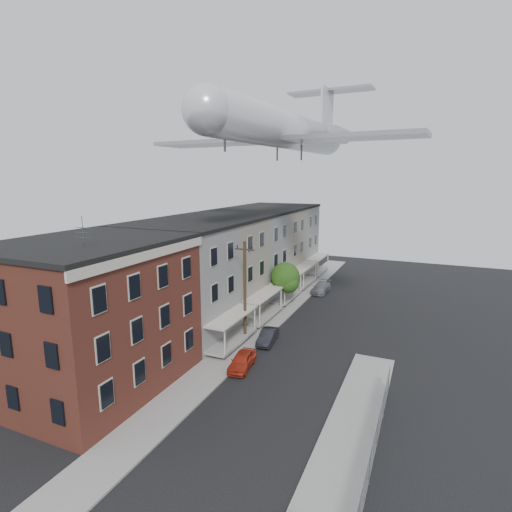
% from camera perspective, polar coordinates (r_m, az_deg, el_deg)
% --- Properties ---
extents(sidewalk_left, '(3.00, 62.00, 0.12)m').
position_cam_1_polar(sidewalk_left, '(41.50, 2.14, -8.96)').
color(sidewalk_left, gray).
rests_on(sidewalk_left, ground).
extents(sidewalk_right, '(3.00, 26.00, 0.12)m').
position_cam_1_polar(sidewalk_right, '(23.43, 12.11, -26.72)').
color(sidewalk_right, gray).
rests_on(sidewalk_right, ground).
extents(curb_left, '(0.15, 62.00, 0.14)m').
position_cam_1_polar(curb_left, '(41.02, 4.05, -9.21)').
color(curb_left, gray).
rests_on(curb_left, ground).
extents(curb_right, '(0.15, 26.00, 0.14)m').
position_cam_1_polar(curb_right, '(23.67, 8.28, -26.10)').
color(curb_right, gray).
rests_on(curb_right, ground).
extents(corner_building, '(10.31, 12.30, 12.15)m').
position_cam_1_polar(corner_building, '(29.74, -22.41, -7.70)').
color(corner_building, '#361911').
rests_on(corner_building, ground).
extents(row_house_a, '(11.98, 7.00, 10.30)m').
position_cam_1_polar(row_house_a, '(36.61, -11.68, -3.64)').
color(row_house_a, slate).
rests_on(row_house_a, ground).
extents(row_house_b, '(11.98, 7.00, 10.30)m').
position_cam_1_polar(row_house_b, '(42.33, -6.23, -1.45)').
color(row_house_b, '#6D6356').
rests_on(row_house_b, ground).
extents(row_house_c, '(11.98, 7.00, 10.30)m').
position_cam_1_polar(row_house_c, '(48.39, -2.11, 0.21)').
color(row_house_c, slate).
rests_on(row_house_c, ground).
extents(row_house_d, '(11.98, 7.00, 10.30)m').
position_cam_1_polar(row_house_d, '(54.68, 1.07, 1.50)').
color(row_house_d, '#6D6356').
rests_on(row_house_d, ground).
extents(row_house_e, '(11.98, 7.00, 10.30)m').
position_cam_1_polar(row_house_e, '(61.12, 3.60, 2.51)').
color(row_house_e, slate).
rests_on(row_house_e, ground).
extents(chainlink_fence, '(0.06, 18.06, 1.90)m').
position_cam_1_polar(chainlink_fence, '(21.92, 15.93, -26.89)').
color(chainlink_fence, gray).
rests_on(chainlink_fence, ground).
extents(utility_pole, '(1.80, 0.26, 9.00)m').
position_cam_1_polar(utility_pole, '(34.86, -1.60, -4.93)').
color(utility_pole, black).
rests_on(utility_pole, ground).
extents(street_tree, '(3.22, 3.20, 5.20)m').
position_cam_1_polar(street_tree, '(43.93, 4.33, -3.20)').
color(street_tree, black).
rests_on(street_tree, ground).
extents(car_near, '(1.92, 3.84, 1.25)m').
position_cam_1_polar(car_near, '(31.46, -1.99, -14.69)').
color(car_near, '#B12B16').
rests_on(car_near, ground).
extents(car_mid, '(1.64, 3.69, 1.18)m').
position_cam_1_polar(car_mid, '(35.83, 1.69, -11.41)').
color(car_mid, black).
rests_on(car_mid, ground).
extents(car_far, '(1.90, 4.40, 1.26)m').
position_cam_1_polar(car_far, '(51.23, 9.27, -4.48)').
color(car_far, slate).
rests_on(car_far, ground).
extents(airplane, '(26.27, 30.00, 8.67)m').
position_cam_1_polar(airplane, '(40.74, 4.57, 17.49)').
color(airplane, silver).
rests_on(airplane, ground).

